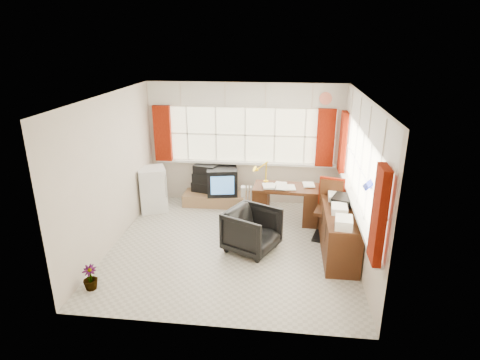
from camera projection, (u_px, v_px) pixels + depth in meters
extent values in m
plane|color=beige|center=(232.00, 246.00, 6.77)|extent=(4.00, 4.00, 0.00)
plane|color=beige|center=(245.00, 144.00, 8.22)|extent=(4.00, 0.00, 4.00)
plane|color=beige|center=(207.00, 235.00, 4.48)|extent=(4.00, 0.00, 4.00)
plane|color=beige|center=(111.00, 172.00, 6.57)|extent=(0.00, 4.00, 4.00)
plane|color=beige|center=(361.00, 181.00, 6.13)|extent=(0.00, 4.00, 4.00)
plane|color=white|center=(231.00, 97.00, 5.92)|extent=(4.00, 4.00, 0.00)
plane|color=#FFF8C9|center=(245.00, 135.00, 8.13)|extent=(3.60, 0.00, 3.60)
cube|color=white|center=(245.00, 163.00, 8.29)|extent=(3.70, 0.12, 0.05)
cube|color=white|center=(187.00, 134.00, 8.25)|extent=(0.03, 0.02, 1.10)
cube|color=white|center=(216.00, 134.00, 8.19)|extent=(0.03, 0.02, 1.10)
cube|color=white|center=(245.00, 135.00, 8.12)|extent=(0.03, 0.02, 1.10)
cube|color=white|center=(275.00, 136.00, 8.05)|extent=(0.03, 0.02, 1.10)
cube|color=white|center=(305.00, 137.00, 7.99)|extent=(0.03, 0.02, 1.10)
plane|color=#FFF8C9|center=(361.00, 169.00, 6.06)|extent=(0.00, 3.60, 3.60)
cube|color=white|center=(355.00, 204.00, 6.26)|extent=(0.12, 3.70, 0.05)
cube|color=white|center=(377.00, 199.00, 4.94)|extent=(0.02, 0.03, 1.10)
cube|color=white|center=(368.00, 182.00, 5.50)|extent=(0.02, 0.03, 1.10)
cube|color=white|center=(361.00, 169.00, 6.06)|extent=(0.02, 0.03, 1.10)
cube|color=white|center=(355.00, 158.00, 6.62)|extent=(0.02, 0.03, 1.10)
cube|color=white|center=(350.00, 148.00, 7.18)|extent=(0.02, 0.03, 1.10)
cube|color=maroon|center=(163.00, 134.00, 8.24)|extent=(0.35, 0.10, 1.15)
cube|color=maroon|center=(326.00, 138.00, 7.88)|extent=(0.35, 0.10, 1.15)
cube|color=maroon|center=(343.00, 142.00, 7.56)|extent=(0.10, 0.35, 1.15)
cube|color=maroon|center=(379.00, 215.00, 4.48)|extent=(0.10, 0.35, 1.15)
cube|color=silver|center=(245.00, 95.00, 7.84)|extent=(3.95, 0.08, 0.48)
cube|color=silver|center=(366.00, 116.00, 5.79)|extent=(0.08, 3.95, 0.48)
cube|color=#4A2511|center=(286.00, 188.00, 7.48)|extent=(1.25, 0.66, 0.06)
cube|color=#4A2511|center=(261.00, 204.00, 7.67)|extent=(0.31, 0.56, 0.65)
cube|color=#4A2511|center=(311.00, 207.00, 7.52)|extent=(0.31, 0.56, 0.65)
cube|color=white|center=(286.00, 186.00, 7.47)|extent=(0.22, 0.29, 0.02)
cube|color=white|center=(286.00, 186.00, 7.46)|extent=(0.22, 0.29, 0.02)
cube|color=white|center=(286.00, 186.00, 7.46)|extent=(0.22, 0.29, 0.02)
cube|color=white|center=(286.00, 185.00, 7.46)|extent=(0.22, 0.29, 0.02)
cube|color=white|center=(286.00, 185.00, 7.46)|extent=(0.22, 0.29, 0.02)
cube|color=white|center=(287.00, 185.00, 7.46)|extent=(0.22, 0.29, 0.02)
cube|color=white|center=(287.00, 185.00, 7.46)|extent=(0.22, 0.29, 0.02)
cylinder|color=yellow|center=(266.00, 181.00, 7.71)|extent=(0.10, 0.10, 0.02)
cylinder|color=yellow|center=(266.00, 172.00, 7.65)|extent=(0.02, 0.02, 0.37)
cone|color=yellow|center=(266.00, 165.00, 7.60)|extent=(0.17, 0.16, 0.15)
cube|color=black|center=(326.00, 237.00, 7.03)|extent=(0.54, 0.54, 0.04)
cylinder|color=silver|center=(327.00, 225.00, 6.95)|extent=(0.06, 0.06, 0.51)
cube|color=#4A2511|center=(328.00, 212.00, 6.86)|extent=(0.52, 0.50, 0.06)
cube|color=#4A2511|center=(331.00, 193.00, 6.96)|extent=(0.39, 0.15, 0.49)
cube|color=maroon|center=(332.00, 192.00, 6.95)|extent=(0.43, 0.16, 0.51)
imported|color=black|center=(252.00, 230.00, 6.54)|extent=(1.04, 1.03, 0.71)
cube|color=white|center=(254.00, 213.00, 7.92)|extent=(0.41, 0.18, 0.08)
cube|color=white|center=(245.00, 199.00, 7.83)|extent=(0.03, 0.12, 0.52)
cube|color=white|center=(248.00, 199.00, 7.82)|extent=(0.03, 0.12, 0.52)
cube|color=white|center=(251.00, 199.00, 7.82)|extent=(0.03, 0.12, 0.52)
cube|color=white|center=(254.00, 199.00, 7.82)|extent=(0.03, 0.12, 0.52)
cube|color=white|center=(257.00, 199.00, 7.81)|extent=(0.03, 0.12, 0.52)
cube|color=white|center=(260.00, 200.00, 7.81)|extent=(0.03, 0.12, 0.52)
cube|color=white|center=(263.00, 200.00, 7.80)|extent=(0.03, 0.12, 0.52)
cube|color=#4A2511|center=(337.00, 226.00, 6.64)|extent=(0.50, 2.00, 0.75)
cube|color=white|center=(344.00, 224.00, 5.75)|extent=(0.24, 0.32, 0.10)
cube|color=white|center=(339.00, 209.00, 6.25)|extent=(0.24, 0.32, 0.10)
cube|color=white|center=(336.00, 196.00, 6.75)|extent=(0.24, 0.32, 0.10)
cube|color=white|center=(333.00, 185.00, 7.25)|extent=(0.24, 0.32, 0.10)
cube|color=black|center=(343.00, 200.00, 6.56)|extent=(0.43, 0.48, 0.13)
cube|color=#9C734E|center=(218.00, 199.00, 8.40)|extent=(1.40, 0.50, 0.25)
cube|color=black|center=(222.00, 181.00, 8.28)|extent=(0.71, 0.66, 0.56)
cube|color=#4784C9|center=(222.00, 186.00, 8.01)|extent=(0.46, 0.11, 0.38)
cube|color=black|center=(206.00, 186.00, 8.47)|extent=(0.62, 0.48, 0.20)
cube|color=black|center=(206.00, 177.00, 8.41)|extent=(0.57, 0.45, 0.19)
cube|color=black|center=(206.00, 169.00, 8.34)|extent=(0.52, 0.42, 0.18)
cube|color=white|center=(153.00, 189.00, 8.05)|extent=(0.69, 0.69, 0.89)
cube|color=silver|center=(166.00, 186.00, 7.84)|extent=(0.03, 0.03, 0.47)
imported|color=silver|center=(223.00, 221.00, 7.30)|extent=(0.18, 0.18, 0.33)
imported|color=#7FBEB8|center=(225.00, 225.00, 7.32)|extent=(0.10, 0.11, 0.18)
imported|color=black|center=(90.00, 278.00, 5.57)|extent=(0.22, 0.22, 0.36)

